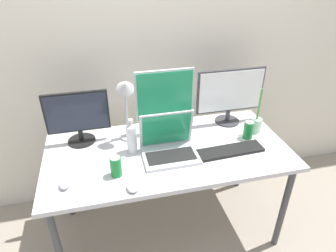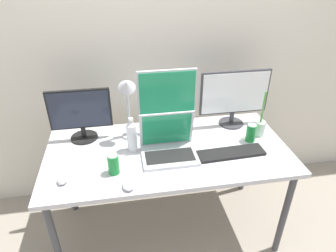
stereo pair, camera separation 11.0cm
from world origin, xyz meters
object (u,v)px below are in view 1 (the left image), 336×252
water_bottle (132,137)px  soda_can_near_keyboard (248,130)px  work_desk (168,157)px  monitor_right (230,94)px  laptop_silver (169,145)px  monitor_left (78,116)px  mouse_by_keyboard (65,184)px  desk_lamp (126,99)px  keyboard_main (230,151)px  mouse_by_laptop (133,187)px  monitor_center (165,101)px  soda_can_by_laptop (116,166)px  bamboo_vase (256,124)px

water_bottle → soda_can_near_keyboard: 0.80m
work_desk → soda_can_near_keyboard: bearing=1.1°
monitor_right → soda_can_near_keyboard: size_ratio=3.98×
laptop_silver → monitor_left: bearing=153.1°
laptop_silver → mouse_by_keyboard: size_ratio=3.74×
work_desk → soda_can_near_keyboard: (0.57, 0.01, 0.13)m
laptop_silver → water_bottle: laptop_silver is taller
mouse_by_keyboard → soda_can_near_keyboard: size_ratio=0.73×
monitor_left → desk_lamp: (0.32, -0.07, 0.12)m
keyboard_main → mouse_by_laptop: (-0.66, -0.20, 0.01)m
monitor_center → water_bottle: monitor_center is taller
water_bottle → soda_can_by_laptop: water_bottle is taller
laptop_silver → bamboo_vase: (0.67, 0.11, 0.00)m
water_bottle → monitor_left: bearing=148.6°
desk_lamp → soda_can_by_laptop: bearing=-109.0°
keyboard_main → water_bottle: size_ratio=1.84×
keyboard_main → mouse_by_laptop: mouse_by_laptop is taller
monitor_center → mouse_by_laptop: bearing=-119.2°
work_desk → monitor_left: (-0.55, 0.23, 0.26)m
laptop_silver → desk_lamp: desk_lamp is taller
keyboard_main → soda_can_near_keyboard: (0.18, 0.13, 0.05)m
keyboard_main → laptop_silver: bearing=166.3°
mouse_by_laptop → desk_lamp: bearing=84.8°
monitor_right → mouse_by_laptop: bearing=-144.6°
mouse_by_laptop → soda_can_by_laptop: size_ratio=0.77×
monitor_center → monitor_left: bearing=-179.8°
soda_can_by_laptop → work_desk: bearing=26.8°
keyboard_main → soda_can_by_laptop: size_ratio=3.46×
mouse_by_laptop → soda_can_near_keyboard: size_ratio=0.77×
soda_can_near_keyboard → water_bottle: bearing=178.0°
monitor_right → desk_lamp: desk_lamp is taller
monitor_left → bamboo_vase: size_ratio=1.23×
monitor_right → soda_can_by_laptop: (-0.87, -0.43, -0.17)m
bamboo_vase → desk_lamp: 0.94m
monitor_right → laptop_silver: 0.63m
monitor_center → bamboo_vase: (0.63, -0.16, -0.18)m
monitor_right → mouse_by_keyboard: monitor_right is taller
monitor_center → soda_can_near_keyboard: monitor_center is taller
keyboard_main → water_bottle: bearing=163.2°
work_desk → monitor_center: bearing=81.5°
soda_can_by_laptop → desk_lamp: size_ratio=0.27×
monitor_left → desk_lamp: size_ratio=0.87×
work_desk → soda_can_by_laptop: bearing=-153.2°
water_bottle → bamboo_vase: 0.89m
keyboard_main → bamboo_vase: 0.34m
monitor_right → soda_can_near_keyboard: bearing=-78.7°
water_bottle → bamboo_vase: (0.89, 0.03, -0.04)m
water_bottle → work_desk: bearing=-9.5°
work_desk → soda_can_near_keyboard: soda_can_near_keyboard is taller
keyboard_main → desk_lamp: desk_lamp is taller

